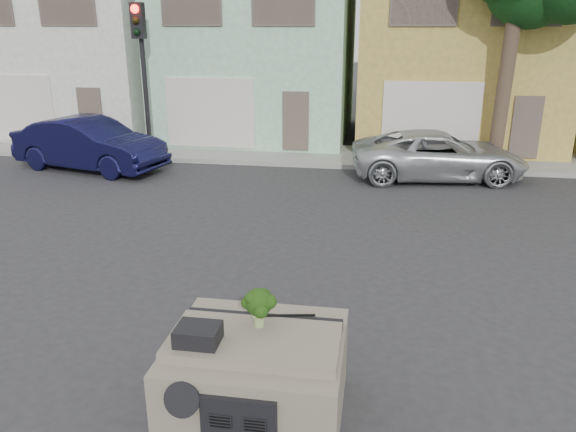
% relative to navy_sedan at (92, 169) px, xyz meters
% --- Properties ---
extents(ground_plane, '(120.00, 120.00, 0.00)m').
position_rel_navy_sedan_xyz_m(ground_plane, '(7.70, -7.71, 0.00)').
color(ground_plane, '#303033').
rests_on(ground_plane, ground).
extents(sidewalk, '(40.00, 3.00, 0.15)m').
position_rel_navy_sedan_xyz_m(sidewalk, '(7.70, 2.79, 0.07)').
color(sidewalk, gray).
rests_on(sidewalk, ground).
extents(townhouse_white, '(7.20, 8.20, 7.55)m').
position_rel_navy_sedan_xyz_m(townhouse_white, '(-3.30, 6.79, 3.77)').
color(townhouse_white, silver).
rests_on(townhouse_white, ground).
extents(townhouse_mint, '(7.20, 8.20, 7.55)m').
position_rel_navy_sedan_xyz_m(townhouse_mint, '(4.20, 6.79, 3.77)').
color(townhouse_mint, '#A2D6B2').
rests_on(townhouse_mint, ground).
extents(townhouse_tan, '(7.20, 8.20, 7.55)m').
position_rel_navy_sedan_xyz_m(townhouse_tan, '(11.70, 6.79, 3.77)').
color(townhouse_tan, tan).
rests_on(townhouse_tan, ground).
extents(navy_sedan, '(5.24, 2.90, 1.64)m').
position_rel_navy_sedan_xyz_m(navy_sedan, '(0.00, 0.00, 0.00)').
color(navy_sedan, '#101037').
rests_on(navy_sedan, ground).
extents(silver_pickup, '(5.35, 2.96, 1.42)m').
position_rel_navy_sedan_xyz_m(silver_pickup, '(10.78, 0.67, 0.00)').
color(silver_pickup, '#BABEC1').
rests_on(silver_pickup, ground).
extents(traffic_signal, '(0.40, 0.40, 5.10)m').
position_rel_navy_sedan_xyz_m(traffic_signal, '(1.20, 1.79, 2.55)').
color(traffic_signal, black).
rests_on(traffic_signal, ground).
extents(tree_near, '(4.40, 4.00, 8.50)m').
position_rel_navy_sedan_xyz_m(tree_near, '(12.70, 2.09, 4.25)').
color(tree_near, '#0F3712').
rests_on(tree_near, ground).
extents(car_dashboard, '(2.00, 1.80, 1.12)m').
position_rel_navy_sedan_xyz_m(car_dashboard, '(7.70, -10.71, 0.56)').
color(car_dashboard, gray).
rests_on(car_dashboard, ground).
extents(instrument_hump, '(0.48, 0.38, 0.20)m').
position_rel_navy_sedan_xyz_m(instrument_hump, '(7.12, -11.06, 1.22)').
color(instrument_hump, black).
rests_on(instrument_hump, car_dashboard).
extents(wiper_arm, '(0.69, 0.15, 0.02)m').
position_rel_navy_sedan_xyz_m(wiper_arm, '(7.98, -10.33, 1.13)').
color(wiper_arm, black).
rests_on(wiper_arm, car_dashboard).
extents(broccoli, '(0.43, 0.43, 0.48)m').
position_rel_navy_sedan_xyz_m(broccoli, '(7.71, -10.60, 1.36)').
color(broccoli, '#18330C').
rests_on(broccoli, car_dashboard).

